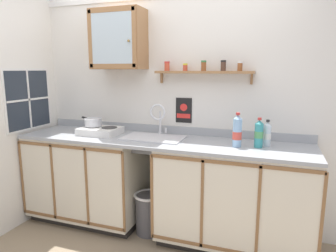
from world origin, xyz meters
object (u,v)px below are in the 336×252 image
Objects in this scene: sink at (154,140)px; bottle_detergent_teal_0 at (259,134)px; saucepan at (93,122)px; bottle_water_blue_1 at (237,132)px; warning_sign at (184,111)px; hot_plate_stove at (100,131)px; wall_cabinet at (118,40)px; trash_bin at (149,212)px; bottle_water_clear_2 at (267,134)px.

bottle_detergent_teal_0 is (0.99, -0.04, 0.14)m from sink.
bottle_water_blue_1 is (1.51, -0.07, 0.01)m from saucepan.
sink is at bearing -129.16° from warning_sign.
bottle_water_blue_1 reaches higher than saucepan.
bottle_detergent_teal_0 is at bearing -1.29° from saucepan.
sink is 0.71m from saucepan.
wall_cabinet reaches higher than hot_plate_stove.
sink is 1.43× the size of trash_bin.
bottle_water_blue_1 is 1.51m from wall_cabinet.
bottle_water_clear_2 is 0.57× the size of trash_bin.
warning_sign reaches higher than hot_plate_stove.
bottle_detergent_teal_0 is (1.69, -0.04, -0.00)m from saucepan.
hot_plate_stove is at bearing -177.83° from bottle_water_clear_2.
wall_cabinet is (-1.25, 0.21, 0.83)m from bottle_water_blue_1.
bottle_water_blue_1 reaches higher than hot_plate_stove.
bottle_water_blue_1 is at bearing -5.08° from sink.
saucepan is at bearing 165.84° from hot_plate_stove.
warning_sign reaches higher than bottle_water_blue_1.
bottle_detergent_teal_0 is 0.44× the size of wall_cabinet.
bottle_detergent_teal_0 reaches higher than saucepan.
bottle_water_blue_1 is (0.81, -0.07, 0.15)m from sink.
warning_sign is (-0.59, 0.35, 0.12)m from bottle_water_blue_1.
wall_cabinet reaches higher than sink.
saucepan is 1.75m from bottle_water_clear_2.
sink is 2.52× the size of bottle_water_clear_2.
trash_bin is (0.41, -0.24, -1.71)m from wall_cabinet.
bottle_water_blue_1 is at bearing -155.91° from bottle_water_clear_2.
hot_plate_stove is at bearing -159.91° from warning_sign.
warning_sign is (0.92, 0.27, 0.13)m from saucepan.
wall_cabinet is (-0.44, 0.14, 0.99)m from sink.
hot_plate_stove reaches higher than trash_bin.
bottle_water_clear_2 is (1.75, 0.04, -0.02)m from saucepan.
bottle_detergent_teal_0 reaches higher than hot_plate_stove.
warning_sign is (-0.84, 0.24, 0.14)m from bottle_water_clear_2.
hot_plate_stove is 1.66m from bottle_water_clear_2.
saucepan is 1.20× the size of warning_sign.
bottle_water_clear_2 is (1.65, 0.06, 0.07)m from hot_plate_stove.
hot_plate_stove is at bearing -134.58° from wall_cabinet.
bottle_water_blue_1 is 0.72× the size of trash_bin.
trash_bin is at bearing -177.96° from bottle_water_blue_1.
hot_plate_stove is at bearing 179.54° from bottle_detergent_teal_0.
wall_cabinet is (0.16, 0.16, 0.93)m from hot_plate_stove.
bottle_water_blue_1 is 0.27m from bottle_water_clear_2.
bottle_water_clear_2 reaches higher than hot_plate_stove.
bottle_detergent_teal_0 is at bearing -22.01° from warning_sign.
saucepan is 0.52× the size of wall_cabinet.
sink is 1.93× the size of saucepan.
sink reaches higher than saucepan.
bottle_water_blue_1 is at bearing -2.76° from saucepan.
saucepan is at bearing -178.77° from bottle_water_clear_2.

